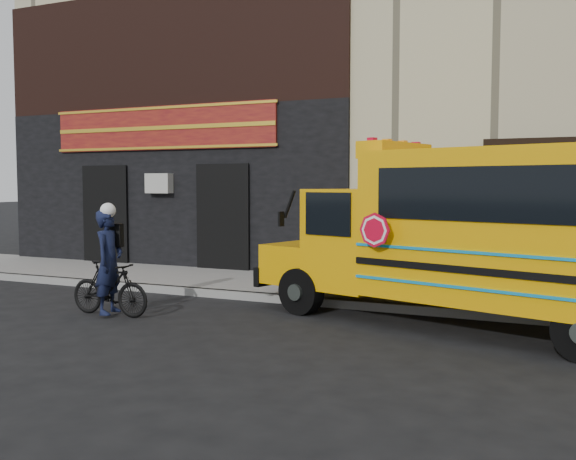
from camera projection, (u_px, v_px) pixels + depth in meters
The scene contains 7 objects.
ground at pixel (231, 334), 9.57m from camera, with size 120.00×120.00×0.00m, color black.
curb at pixel (299, 300), 11.93m from camera, with size 40.00×0.20×0.15m, color gray.
sidewalk at pixel (327, 288), 13.30m from camera, with size 40.00×3.00×0.15m, color slate.
building at pixel (403, 50), 18.67m from camera, with size 20.00×10.70×12.00m.
school_bus at pixel (484, 232), 9.79m from camera, with size 7.22×3.99×2.92m.
bicycle at pixel (109, 288), 10.86m from camera, with size 0.44×1.55×0.93m, color black.
cyclist at pixel (109, 265), 10.78m from camera, with size 0.64×0.42×1.76m, color black.
Camera 1 is at (4.63, -8.26, 2.24)m, focal length 40.00 mm.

